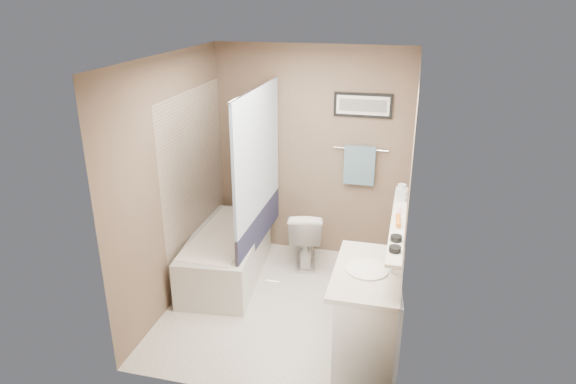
% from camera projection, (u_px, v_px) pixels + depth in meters
% --- Properties ---
extents(ground, '(2.50, 2.50, 0.00)m').
position_uv_depth(ground, '(284.00, 305.00, 5.09)').
color(ground, silver).
rests_on(ground, ground).
extents(ceiling, '(2.20, 2.50, 0.04)m').
position_uv_depth(ceiling, '(284.00, 60.00, 4.22)').
color(ceiling, white).
rests_on(ceiling, wall_back).
extents(wall_back, '(2.20, 0.04, 2.40)m').
position_uv_depth(wall_back, '(311.00, 154.00, 5.77)').
color(wall_back, brown).
rests_on(wall_back, ground).
extents(wall_front, '(2.20, 0.04, 2.40)m').
position_uv_depth(wall_front, '(240.00, 256.00, 3.54)').
color(wall_front, brown).
rests_on(wall_front, ground).
extents(wall_left, '(0.04, 2.50, 2.40)m').
position_uv_depth(wall_left, '(175.00, 183.00, 4.90)').
color(wall_left, brown).
rests_on(wall_left, ground).
extents(wall_right, '(0.04, 2.50, 2.40)m').
position_uv_depth(wall_right, '(405.00, 204.00, 4.41)').
color(wall_right, brown).
rests_on(wall_right, ground).
extents(tile_surround, '(0.02, 1.55, 2.00)m').
position_uv_depth(tile_surround, '(196.00, 184.00, 5.43)').
color(tile_surround, tan).
rests_on(tile_surround, wall_left).
extents(curtain_rod, '(0.02, 1.55, 0.02)m').
position_uv_depth(curtain_rod, '(256.00, 88.00, 4.89)').
color(curtain_rod, silver).
rests_on(curtain_rod, wall_left).
extents(curtain_upper, '(0.03, 1.45, 1.28)m').
position_uv_depth(curtain_upper, '(258.00, 153.00, 5.12)').
color(curtain_upper, white).
rests_on(curtain_upper, curtain_rod).
extents(curtain_lower, '(0.03, 1.45, 0.36)m').
position_uv_depth(curtain_lower, '(259.00, 227.00, 5.42)').
color(curtain_lower, '#252746').
rests_on(curtain_lower, curtain_rod).
extents(mirror, '(0.02, 1.60, 1.00)m').
position_uv_depth(mirror, '(410.00, 163.00, 4.12)').
color(mirror, silver).
rests_on(mirror, wall_right).
extents(shelf, '(0.12, 1.60, 0.03)m').
position_uv_depth(shelf, '(398.00, 221.00, 4.32)').
color(shelf, silver).
rests_on(shelf, wall_right).
extents(towel_bar, '(0.60, 0.02, 0.02)m').
position_uv_depth(towel_bar, '(360.00, 149.00, 5.59)').
color(towel_bar, silver).
rests_on(towel_bar, wall_back).
extents(towel, '(0.34, 0.05, 0.44)m').
position_uv_depth(towel, '(359.00, 165.00, 5.64)').
color(towel, '#82ABBD').
rests_on(towel, towel_bar).
extents(art_frame, '(0.62, 0.02, 0.26)m').
position_uv_depth(art_frame, '(363.00, 105.00, 5.43)').
color(art_frame, black).
rests_on(art_frame, wall_back).
extents(art_mat, '(0.56, 0.00, 0.20)m').
position_uv_depth(art_mat, '(363.00, 105.00, 5.42)').
color(art_mat, white).
rests_on(art_mat, art_frame).
extents(art_image, '(0.50, 0.00, 0.13)m').
position_uv_depth(art_image, '(363.00, 105.00, 5.42)').
color(art_image, '#595959').
rests_on(art_image, art_mat).
extents(door, '(0.80, 0.02, 2.00)m').
position_uv_depth(door, '(317.00, 292.00, 3.48)').
color(door, silver).
rests_on(door, wall_front).
extents(door_handle, '(0.10, 0.02, 0.02)m').
position_uv_depth(door_handle, '(272.00, 282.00, 3.60)').
color(door_handle, silver).
rests_on(door_handle, door).
extents(bathtub, '(0.85, 1.56, 0.50)m').
position_uv_depth(bathtub, '(227.00, 255.00, 5.54)').
color(bathtub, silver).
rests_on(bathtub, ground).
extents(tub_rim, '(0.56, 1.36, 0.02)m').
position_uv_depth(tub_rim, '(226.00, 234.00, 5.45)').
color(tub_rim, white).
rests_on(tub_rim, bathtub).
extents(toilet, '(0.48, 0.71, 0.66)m').
position_uv_depth(toilet, '(305.00, 236.00, 5.79)').
color(toilet, white).
rests_on(toilet, ground).
extents(vanity, '(0.57, 0.94, 0.80)m').
position_uv_depth(vanity, '(366.00, 317.00, 4.23)').
color(vanity, white).
rests_on(vanity, ground).
extents(countertop, '(0.54, 0.96, 0.04)m').
position_uv_depth(countertop, '(368.00, 273.00, 4.08)').
color(countertop, beige).
rests_on(countertop, vanity).
extents(sink_basin, '(0.34, 0.34, 0.01)m').
position_uv_depth(sink_basin, '(367.00, 269.00, 4.07)').
color(sink_basin, white).
rests_on(sink_basin, countertop).
extents(faucet_spout, '(0.02, 0.02, 0.10)m').
position_uv_depth(faucet_spout, '(393.00, 268.00, 4.01)').
color(faucet_spout, silver).
rests_on(faucet_spout, countertop).
extents(faucet_knob, '(0.05, 0.05, 0.05)m').
position_uv_depth(faucet_knob, '(393.00, 264.00, 4.11)').
color(faucet_knob, silver).
rests_on(faucet_knob, countertop).
extents(candle_bowl_near, '(0.09, 0.09, 0.04)m').
position_uv_depth(candle_bowl_near, '(395.00, 249.00, 3.78)').
color(candle_bowl_near, black).
rests_on(candle_bowl_near, shelf).
extents(candle_bowl_far, '(0.09, 0.09, 0.04)m').
position_uv_depth(candle_bowl_far, '(396.00, 238.00, 3.94)').
color(candle_bowl_far, black).
rests_on(candle_bowl_far, shelf).
extents(hair_brush_front, '(0.05, 0.22, 0.04)m').
position_uv_depth(hair_brush_front, '(398.00, 221.00, 4.24)').
color(hair_brush_front, orange).
rests_on(hair_brush_front, shelf).
extents(pink_comb, '(0.03, 0.16, 0.01)m').
position_uv_depth(pink_comb, '(399.00, 212.00, 4.46)').
color(pink_comb, pink).
rests_on(pink_comb, shelf).
extents(glass_jar, '(0.08, 0.08, 0.10)m').
position_uv_depth(glass_jar, '(402.00, 189.00, 4.83)').
color(glass_jar, silver).
rests_on(glass_jar, shelf).
extents(soap_bottle, '(0.08, 0.08, 0.16)m').
position_uv_depth(soap_bottle, '(401.00, 192.00, 4.68)').
color(soap_bottle, '#999999').
rests_on(soap_bottle, shelf).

